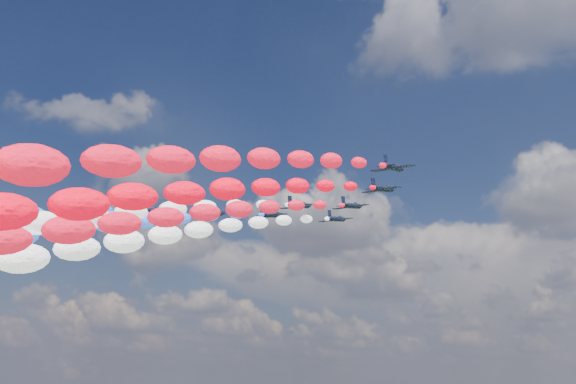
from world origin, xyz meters
The scene contains 14 objects.
jet_0 centered at (-32.47, -5.37, 94.13)m, with size 8.29×11.12×2.45m, color black, non-canonical shape.
jet_1 centered at (-22.32, 4.38, 94.13)m, with size 8.29×11.12×2.45m, color black, non-canonical shape.
jet_2 centered at (-10.96, 14.04, 94.13)m, with size 8.29×11.12×2.45m, color black, non-canonical shape.
trail_2 centered at (-10.96, -53.30, 76.12)m, with size 5.68×131.06×40.08m, color blue, non-canonical shape.
jet_3 centered at (-0.30, 9.12, 94.13)m, with size 8.29×11.12×2.45m, color black, non-canonical shape.
trail_3 centered at (-0.30, -58.21, 76.12)m, with size 5.68×131.06×40.08m, color white, non-canonical shape.
jet_4 centered at (-0.05, 26.19, 94.13)m, with size 8.29×11.12×2.45m, color black, non-canonical shape.
trail_4 centered at (-0.05, -41.14, 76.12)m, with size 5.68×131.06×40.08m, color white, non-canonical shape.
jet_5 centered at (9.58, 16.00, 94.13)m, with size 8.29×11.12×2.45m, color black, non-canonical shape.
trail_5 centered at (9.58, -51.34, 76.12)m, with size 5.68×131.06×40.08m, color red, non-canonical shape.
jet_6 centered at (22.28, 6.07, 94.13)m, with size 8.29×11.12×2.45m, color black, non-canonical shape.
trail_6 centered at (22.28, -61.26, 76.12)m, with size 5.68×131.06×40.08m, color #FC021A, non-canonical shape.
jet_7 centered at (31.03, -7.13, 94.13)m, with size 8.29×11.12×2.45m, color black, non-canonical shape.
trail_7 centered at (31.03, -74.46, 76.12)m, with size 5.68×131.06×40.08m, color red, non-canonical shape.
Camera 1 is at (89.43, -134.50, 53.01)m, focal length 47.64 mm.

